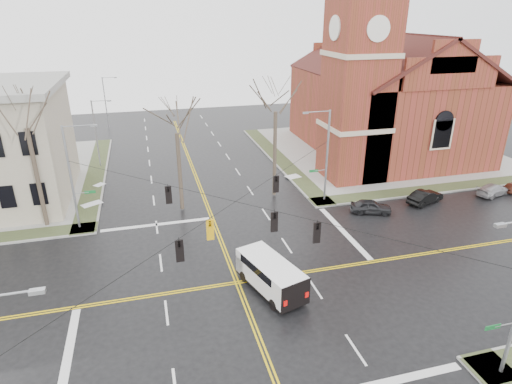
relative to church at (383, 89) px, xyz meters
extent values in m
plane|color=black|center=(-24.76, -24.78, -8.43)|extent=(120.00, 120.00, 0.00)
cube|color=gray|center=(0.24, 0.22, -8.36)|extent=(30.00, 30.00, 0.15)
cube|color=#323C21|center=(-13.56, 0.22, -8.28)|extent=(2.00, 30.00, 0.02)
cube|color=#323C21|center=(0.24, -13.58, -8.28)|extent=(30.00, 2.00, 0.02)
cube|color=#323C21|center=(-35.96, 0.22, -8.28)|extent=(2.00, 30.00, 0.02)
cube|color=gold|center=(-24.88, -24.78, -8.43)|extent=(0.12, 100.00, 0.01)
cube|color=gold|center=(-24.64, -24.78, -8.43)|extent=(0.12, 100.00, 0.01)
cube|color=gold|center=(-24.76, -24.90, -8.43)|extent=(100.00, 0.12, 0.01)
cube|color=gold|center=(-24.76, -24.66, -8.43)|extent=(100.00, 0.12, 0.01)
cube|color=silver|center=(-19.76, -35.28, -8.43)|extent=(9.50, 0.50, 0.01)
cube|color=silver|center=(-29.76, -14.28, -8.43)|extent=(9.50, 0.50, 0.01)
cube|color=silver|center=(-35.26, -29.78, -8.43)|extent=(0.50, 9.50, 0.01)
cube|color=silver|center=(-14.26, -19.78, -8.43)|extent=(0.50, 9.50, 0.01)
cube|color=brown|center=(-7.76, -7.78, 1.57)|extent=(6.00, 6.00, 20.00)
cylinder|color=silver|center=(-7.76, -10.83, 7.57)|extent=(2.40, 0.15, 2.40)
cylinder|color=silver|center=(-10.81, -7.78, 7.57)|extent=(0.15, 2.40, 2.40)
cube|color=brown|center=(1.24, 1.22, -3.43)|extent=(18.00, 24.00, 10.00)
cube|color=brown|center=(-7.96, -4.78, -6.23)|extent=(2.00, 5.00, 4.40)
cylinder|color=gray|center=(-13.26, -13.28, -3.78)|extent=(0.20, 0.20, 9.00)
cylinder|color=gray|center=(-13.86, -13.28, -5.13)|extent=(1.20, 0.06, 0.06)
cube|color=#116429|center=(-14.56, -13.28, -5.13)|extent=(0.90, 0.04, 0.25)
cylinder|color=gray|center=(-14.46, -13.28, 0.62)|extent=(2.40, 0.08, 0.08)
cube|color=gray|center=(-15.66, -13.28, 0.57)|extent=(0.50, 0.22, 0.15)
cylinder|color=gray|center=(-36.26, -13.28, -3.78)|extent=(0.20, 0.20, 9.00)
cylinder|color=gray|center=(-35.66, -13.28, -5.13)|extent=(1.20, 0.06, 0.06)
cube|color=#116429|center=(-34.96, -13.28, -5.13)|extent=(0.90, 0.04, 0.25)
cylinder|color=gray|center=(-35.06, -13.28, 0.62)|extent=(2.40, 0.08, 0.08)
cube|color=gray|center=(-33.86, -13.28, 0.57)|extent=(0.50, 0.22, 0.15)
cylinder|color=gray|center=(-13.86, -36.28, -5.13)|extent=(1.20, 0.06, 0.06)
cube|color=#116429|center=(-14.56, -36.28, -5.13)|extent=(0.90, 0.04, 0.25)
cube|color=gray|center=(-15.66, -36.28, 0.57)|extent=(0.50, 0.22, 0.15)
cube|color=gray|center=(-33.86, -36.28, 0.57)|extent=(0.50, 0.22, 0.15)
cylinder|color=black|center=(-24.76, -24.78, -2.23)|extent=(23.02, 23.02, 0.03)
cylinder|color=black|center=(-24.76, -24.78, -2.23)|extent=(23.02, 23.02, 0.03)
imported|color=black|center=(-28.76, -28.78, -2.98)|extent=(0.21, 0.26, 1.30)
imported|color=black|center=(-20.76, -20.78, -2.98)|extent=(0.21, 0.26, 1.30)
imported|color=#DFA10D|center=(-26.76, -26.78, -2.98)|extent=(0.21, 0.26, 1.30)
imported|color=black|center=(-28.76, -20.78, -2.98)|extent=(0.21, 0.26, 1.30)
imported|color=black|center=(-20.76, -28.78, -2.98)|extent=(0.21, 0.26, 1.30)
imported|color=black|center=(-22.76, -26.78, -2.98)|extent=(0.21, 0.26, 1.30)
cylinder|color=gray|center=(-35.56, 3.22, -4.33)|extent=(0.16, 0.16, 8.00)
cylinder|color=gray|center=(-34.56, 3.22, -0.43)|extent=(2.00, 0.07, 0.07)
cube|color=gray|center=(-33.56, 3.22, -0.48)|extent=(0.45, 0.20, 0.13)
cylinder|color=gray|center=(-35.56, 23.22, -4.33)|extent=(0.16, 0.16, 8.00)
cylinder|color=gray|center=(-34.56, 23.22, -0.43)|extent=(2.00, 0.07, 0.07)
cube|color=gray|center=(-33.56, 23.22, -0.48)|extent=(0.45, 0.20, 0.13)
cube|color=white|center=(-22.76, -26.19, -7.17)|extent=(3.71, 5.99, 1.80)
cube|color=white|center=(-23.45, -23.97, -7.43)|extent=(2.35, 1.54, 1.27)
cube|color=black|center=(-23.55, -23.62, -6.85)|extent=(1.91, 0.69, 0.85)
cube|color=black|center=(-22.83, -25.99, -6.58)|extent=(3.21, 4.28, 0.58)
cube|color=#B70C0A|center=(-22.72, -29.16, -7.38)|extent=(0.26, 0.15, 0.36)
cube|color=#B70C0A|center=(-21.14, -28.68, -7.38)|extent=(0.26, 0.15, 0.36)
cube|color=black|center=(-22.76, -26.19, -8.08)|extent=(3.78, 6.06, 0.11)
cylinder|color=black|center=(-24.24, -24.71, -8.05)|extent=(0.49, 0.81, 0.76)
cylinder|color=black|center=(-22.38, -24.14, -8.05)|extent=(0.49, 0.81, 0.76)
cylinder|color=black|center=(-23.15, -28.25, -8.05)|extent=(0.49, 0.81, 0.76)
cylinder|color=black|center=(-21.29, -27.68, -8.05)|extent=(0.49, 0.81, 0.76)
imported|color=black|center=(-10.19, -16.99, -7.79)|extent=(4.08, 2.75, 1.29)
imported|color=black|center=(-3.92, -16.38, -7.76)|extent=(4.31, 2.72, 1.34)
imported|color=#9C9C9E|center=(4.13, -16.39, -7.84)|extent=(4.36, 2.71, 1.18)
cylinder|color=#3C3326|center=(-39.08, -12.06, -3.95)|extent=(0.36, 0.36, 8.66)
cylinder|color=#3C3326|center=(-27.21, -11.80, -4.60)|extent=(0.36, 0.36, 7.37)
cylinder|color=#3C3326|center=(-17.73, -10.75, -4.01)|extent=(0.36, 0.36, 8.55)
camera|label=1|loc=(-29.96, -49.31, 8.95)|focal=30.00mm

